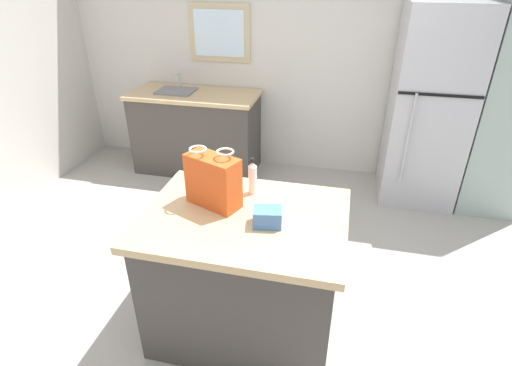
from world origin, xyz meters
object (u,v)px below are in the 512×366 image
at_px(tall_cabinet, 507,102).
at_px(shopping_bag, 213,181).
at_px(kitchen_island, 245,274).
at_px(refrigerator, 429,108).
at_px(bottle, 253,178).
at_px(small_box, 268,217).

bearing_deg(tall_cabinet, shopping_bag, -136.19).
height_order(kitchen_island, shopping_bag, shopping_bag).
xyz_separation_m(tall_cabinet, shopping_bag, (-2.13, -2.04, 0.00)).
height_order(kitchen_island, refrigerator, refrigerator).
bearing_deg(refrigerator, bottle, -124.56).
xyz_separation_m(refrigerator, tall_cabinet, (0.66, 0.00, 0.10)).
relative_size(refrigerator, bottle, 7.83).
bearing_deg(small_box, refrigerator, 62.79).
xyz_separation_m(refrigerator, bottle, (-1.28, -1.86, 0.05)).
bearing_deg(bottle, shopping_bag, -136.76).
distance_m(refrigerator, bottle, 2.26).
relative_size(refrigerator, tall_cabinet, 0.91).
bearing_deg(tall_cabinet, bottle, -136.14).
relative_size(tall_cabinet, shopping_bag, 5.83).
bearing_deg(kitchen_island, shopping_bag, 159.32).
relative_size(tall_cabinet, bottle, 8.65).
height_order(refrigerator, shopping_bag, refrigerator).
xyz_separation_m(tall_cabinet, small_box, (-1.78, -2.18, -0.11)).
relative_size(refrigerator, small_box, 12.12).
bearing_deg(shopping_bag, small_box, -21.30).
relative_size(kitchen_island, shopping_bag, 3.29).
bearing_deg(bottle, small_box, -63.15).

